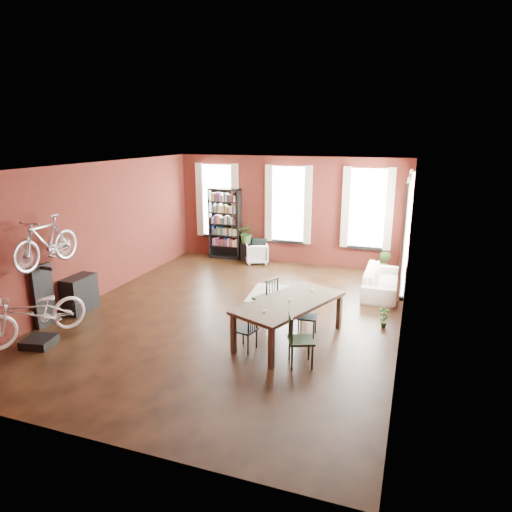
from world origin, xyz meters
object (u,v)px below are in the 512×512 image
at_px(dining_chair_d, 307,317).
at_px(bike_trainer, 39,342).
at_px(console_table, 80,294).
at_px(dining_chair_c, 301,340).
at_px(dining_chair_b, 266,298).
at_px(bookshelf, 225,224).
at_px(plant_stand, 246,251).
at_px(dining_chair_a, 245,329).
at_px(dining_table, 289,320).
at_px(bicycle_floor, 32,290).
at_px(white_armchair, 257,252).
at_px(cream_sofa, 382,277).

xyz_separation_m(dining_chair_d, bike_trainer, (-4.62, -2.11, -0.32)).
bearing_deg(console_table, dining_chair_c, -8.22).
relative_size(dining_chair_b, dining_chair_d, 1.18).
distance_m(bookshelf, bike_trainer, 7.00).
relative_size(dining_chair_d, plant_stand, 1.44).
bearing_deg(bookshelf, plant_stand, 0.00).
bearing_deg(dining_chair_a, dining_chair_d, 148.16).
bearing_deg(dining_chair_a, dining_chair_b, -163.79).
relative_size(dining_table, bicycle_floor, 1.20).
bearing_deg(bicycle_floor, bike_trainer, 143.28).
height_order(white_armchair, console_table, console_table).
bearing_deg(dining_chair_c, dining_chair_a, 55.72).
bearing_deg(dining_chair_c, bike_trainer, 78.29).
height_order(dining_chair_b, bike_trainer, dining_chair_b).
height_order(dining_table, plant_stand, dining_table).
height_order(console_table, plant_stand, console_table).
height_order(bookshelf, bicycle_floor, bookshelf).
relative_size(bike_trainer, plant_stand, 0.96).
height_order(dining_chair_a, console_table, console_table).
relative_size(dining_chair_a, bookshelf, 0.35).
distance_m(plant_stand, bicycle_floor, 7.12).
relative_size(bookshelf, console_table, 2.75).
height_order(dining_table, dining_chair_d, dining_table).
relative_size(dining_chair_c, plant_stand, 1.67).
xyz_separation_m(dining_chair_d, console_table, (-5.06, -0.43, 0.01)).
height_order(dining_table, dining_chair_a, dining_table).
distance_m(dining_table, dining_chair_d, 0.42).
bearing_deg(bike_trainer, dining_chair_d, 24.57).
distance_m(dining_chair_a, white_armchair, 5.79).
bearing_deg(plant_stand, dining_chair_d, -57.19).
relative_size(dining_chair_b, dining_chair_c, 1.01).
bearing_deg(dining_chair_b, bike_trainer, -29.83).
relative_size(dining_chair_b, console_table, 1.15).
relative_size(dining_chair_c, console_table, 1.14).
distance_m(dining_chair_c, bicycle_floor, 4.91).
xyz_separation_m(dining_chair_b, bookshelf, (-2.74, 4.22, 0.64)).
relative_size(white_armchair, plant_stand, 1.22).
bearing_deg(dining_chair_c, white_armchair, 3.49).
xyz_separation_m(dining_chair_b, white_armchair, (-1.62, 4.02, -0.13)).
relative_size(dining_table, bookshelf, 1.05).
bearing_deg(bicycle_floor, plant_stand, 100.60).
bearing_deg(white_armchair, bookshelf, -34.86).
distance_m(dining_table, dining_chair_b, 1.14).
distance_m(bike_trainer, plant_stand, 7.05).
bearing_deg(cream_sofa, dining_chair_a, 152.52).
distance_m(dining_chair_c, console_table, 5.28).
relative_size(dining_chair_d, cream_sofa, 0.38).
distance_m(dining_table, bike_trainer, 4.71).
bearing_deg(dining_chair_d, white_armchair, 25.57).
height_order(dining_chair_c, white_armchair, dining_chair_c).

